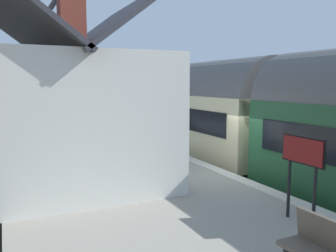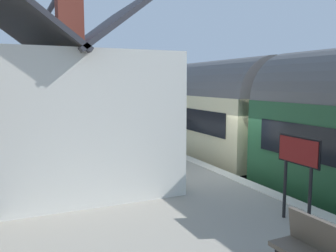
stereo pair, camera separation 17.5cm
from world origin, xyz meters
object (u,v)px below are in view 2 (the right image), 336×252
station_sign_board (298,158)px  station_building (65,112)px  train (279,125)px  bench_platform_end (91,126)px  planter_bench_left (109,123)px  lamp_post_platform (124,79)px

station_sign_board → station_building: bearing=32.2°
train → bench_platform_end: size_ratio=12.08×
train → planter_bench_left: 10.61m
train → station_sign_board: size_ratio=10.79×
station_building → planter_bench_left: size_ratio=8.20×
lamp_post_platform → station_sign_board: size_ratio=2.43×
train → planter_bench_left: train is taller
bench_platform_end → station_sign_board: bearing=-174.8°
lamp_post_platform → station_building: bearing=147.1°
train → station_building: size_ratio=2.68×
station_building → bench_platform_end: size_ratio=4.50×
planter_bench_left → station_sign_board: station_sign_board is taller
station_building → station_sign_board: (-5.13, -3.23, -0.54)m
train → planter_bench_left: bearing=13.9°
bench_platform_end → lamp_post_platform: (-1.99, -1.08, 2.18)m
train → lamp_post_platform: lamp_post_platform is taller
planter_bench_left → bench_platform_end: bearing=143.4°
planter_bench_left → station_sign_board: bearing=178.7°
lamp_post_platform → station_sign_board: (-10.09, -0.02, -1.47)m
station_building → lamp_post_platform: size_ratio=1.65×
train → planter_bench_left: size_ratio=21.99×
train → station_building: 6.26m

